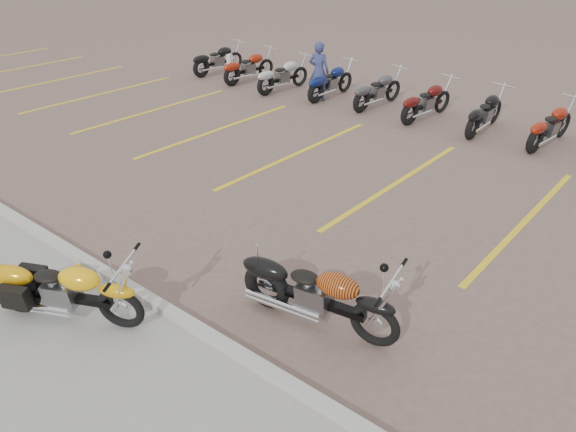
{
  "coord_description": "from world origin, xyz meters",
  "views": [
    {
      "loc": [
        5.15,
        -5.82,
        4.93
      ],
      "look_at": [
        0.09,
        0.28,
        0.75
      ],
      "focal_mm": 35.0,
      "sensor_mm": 36.0,
      "label": 1
    }
  ],
  "objects_px": {
    "person_a": "(319,71)",
    "bollard": "(230,69)",
    "yellow_cruiser": "(64,291)",
    "flame_cruiser": "(315,294)"
  },
  "relations": [
    {
      "from": "person_a",
      "to": "yellow_cruiser",
      "type": "bearing_deg",
      "value": 95.51
    },
    {
      "from": "yellow_cruiser",
      "to": "flame_cruiser",
      "type": "distance_m",
      "value": 3.43
    },
    {
      "from": "flame_cruiser",
      "to": "bollard",
      "type": "relative_size",
      "value": 2.34
    },
    {
      "from": "person_a",
      "to": "bollard",
      "type": "xyz_separation_m",
      "value": [
        -3.42,
        -0.39,
        -0.38
      ]
    },
    {
      "from": "person_a",
      "to": "bollard",
      "type": "distance_m",
      "value": 3.47
    },
    {
      "from": "yellow_cruiser",
      "to": "bollard",
      "type": "distance_m",
      "value": 12.73
    },
    {
      "from": "flame_cruiser",
      "to": "bollard",
      "type": "distance_m",
      "value": 13.0
    },
    {
      "from": "yellow_cruiser",
      "to": "bollard",
      "type": "relative_size",
      "value": 2.12
    },
    {
      "from": "person_a",
      "to": "flame_cruiser",
      "type": "bearing_deg",
      "value": 112.83
    },
    {
      "from": "flame_cruiser",
      "to": "person_a",
      "type": "relative_size",
      "value": 1.32
    }
  ]
}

